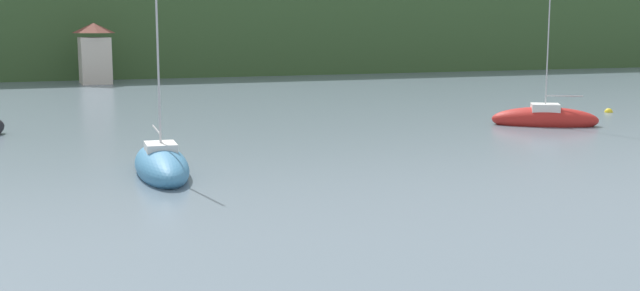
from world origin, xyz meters
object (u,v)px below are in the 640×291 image
at_px(sailboat_far_5, 161,165).
at_px(sailboat_far_10, 545,119).
at_px(shore_building_westcentral, 95,54).
at_px(mooring_buoy_mid, 609,112).

bearing_deg(sailboat_far_5, sailboat_far_10, 110.89).
distance_m(shore_building_westcentral, sailboat_far_5, 57.09).
xyz_separation_m(shore_building_westcentral, sailboat_far_10, (22.35, -49.23, -2.80)).
relative_size(shore_building_westcentral, sailboat_far_5, 0.77).
height_order(sailboat_far_5, sailboat_far_10, sailboat_far_10).
height_order(shore_building_westcentral, mooring_buoy_mid, shore_building_westcentral).
height_order(shore_building_westcentral, sailboat_far_5, sailboat_far_5).
distance_m(shore_building_westcentral, sailboat_far_10, 54.14).
xyz_separation_m(shore_building_westcentral, mooring_buoy_mid, (31.54, -44.62, -3.21)).
xyz_separation_m(sailboat_far_5, mooring_buoy_mid, (34.55, 12.32, -0.40)).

